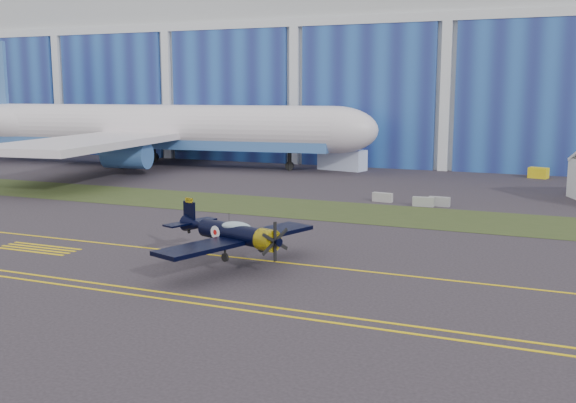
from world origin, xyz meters
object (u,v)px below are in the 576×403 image
at_px(jetliner, 156,78).
at_px(tug, 538,173).
at_px(shipping_container, 342,160).
at_px(warbird, 232,233).

distance_m(jetliner, tug, 53.61).
xyz_separation_m(shipping_container, tug, (25.51, 1.25, -0.75)).
height_order(warbird, tug, warbird).
height_order(jetliner, tug, jetliner).
distance_m(shipping_container, tug, 25.55).
distance_m(warbird, shipping_container, 52.76).
xyz_separation_m(jetliner, tug, (51.83, 6.77, -11.90)).
height_order(jetliner, shipping_container, jetliner).
bearing_deg(jetliner, tug, 0.88).
bearing_deg(tug, jetliner, -157.86).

